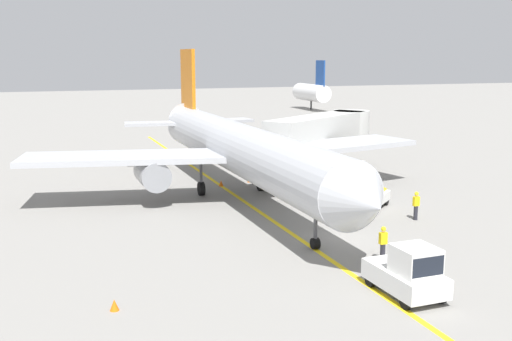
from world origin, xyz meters
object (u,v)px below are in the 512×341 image
(ground_crew_wing_walker, at_px, (416,205))
(safety_cone_nose_right, at_px, (221,183))
(jet_bridge, at_px, (326,130))
(pushback_tug, at_px, (408,273))
(safety_cone_wingtip_left, at_px, (250,179))
(airliner, at_px, (238,148))
(belt_loader_forward_hold, at_px, (370,197))
(ground_crew_marshaller, at_px, (383,243))
(baggage_tug_near_wing, at_px, (352,176))
(safety_cone_nose_left, at_px, (114,305))

(ground_crew_wing_walker, height_order, safety_cone_nose_right, ground_crew_wing_walker)
(safety_cone_nose_right, bearing_deg, jet_bridge, 11.80)
(pushback_tug, bearing_deg, safety_cone_wingtip_left, 86.14)
(airliner, relative_size, jet_bridge, 2.93)
(belt_loader_forward_hold, distance_m, ground_crew_marshaller, 10.09)
(baggage_tug_near_wing, relative_size, safety_cone_nose_right, 6.14)
(safety_cone_wingtip_left, bearing_deg, ground_crew_wing_walker, -67.97)
(ground_crew_wing_walker, bearing_deg, safety_cone_nose_right, 121.62)
(airliner, bearing_deg, baggage_tug_near_wing, -0.82)
(jet_bridge, xyz_separation_m, pushback_tug, (-8.71, -24.85, -2.55))
(airliner, xyz_separation_m, ground_crew_wing_walker, (7.99, -9.09, -2.51))
(ground_crew_wing_walker, bearing_deg, ground_crew_marshaller, -135.15)
(airliner, relative_size, safety_cone_wingtip_left, 80.03)
(pushback_tug, xyz_separation_m, belt_loader_forward_hold, (5.93, 13.03, -0.22))
(airliner, bearing_deg, safety_cone_nose_left, -122.52)
(baggage_tug_near_wing, xyz_separation_m, belt_loader_forward_hold, (-1.85, -5.75, -0.15))
(airliner, distance_m, safety_cone_nose_right, 5.07)
(ground_crew_marshaller, xyz_separation_m, safety_cone_nose_left, (-12.58, -1.42, -0.69))
(baggage_tug_near_wing, distance_m, safety_cone_nose_right, 9.61)
(jet_bridge, bearing_deg, belt_loader_forward_hold, -103.22)
(pushback_tug, relative_size, belt_loader_forward_hold, 0.80)
(pushback_tug, bearing_deg, safety_cone_nose_right, 92.25)
(belt_loader_forward_hold, bearing_deg, safety_cone_nose_right, 124.85)
(airliner, distance_m, safety_cone_nose_left, 19.56)
(belt_loader_forward_hold, bearing_deg, airliner, 139.20)
(jet_bridge, bearing_deg, ground_crew_marshaller, -109.53)
(safety_cone_nose_left, bearing_deg, ground_crew_marshaller, 6.44)
(jet_bridge, distance_m, baggage_tug_near_wing, 6.67)
(ground_crew_wing_walker, relative_size, safety_cone_nose_left, 3.86)
(ground_crew_wing_walker, height_order, safety_cone_nose_left, ground_crew_wing_walker)
(ground_crew_wing_walker, bearing_deg, jet_bridge, 83.98)
(baggage_tug_near_wing, bearing_deg, safety_cone_wingtip_left, 142.71)
(jet_bridge, distance_m, ground_crew_marshaller, 22.22)
(ground_crew_wing_walker, distance_m, safety_cone_nose_left, 19.73)
(airliner, height_order, ground_crew_wing_walker, airliner)
(jet_bridge, relative_size, safety_cone_nose_right, 27.31)
(belt_loader_forward_hold, relative_size, safety_cone_nose_right, 10.34)
(belt_loader_forward_hold, xyz_separation_m, safety_cone_nose_right, (-6.83, 9.81, -0.56))
(jet_bridge, height_order, ground_crew_wing_walker, jet_bridge)
(airliner, relative_size, ground_crew_wing_walker, 20.71)
(safety_cone_nose_left, bearing_deg, safety_cone_nose_right, 62.89)
(ground_crew_wing_walker, bearing_deg, pushback_tug, -125.99)
(belt_loader_forward_hold, distance_m, safety_cone_nose_right, 11.97)
(airliner, bearing_deg, safety_cone_nose_right, 90.40)
(jet_bridge, xyz_separation_m, belt_loader_forward_hold, (-2.78, -11.82, -2.77))
(airliner, xyz_separation_m, safety_cone_wingtip_left, (2.45, 4.60, -3.20))
(safety_cone_nose_left, bearing_deg, pushback_tug, -13.17)
(safety_cone_wingtip_left, bearing_deg, safety_cone_nose_right, -165.09)
(belt_loader_forward_hold, relative_size, ground_crew_marshaller, 2.68)
(baggage_tug_near_wing, distance_m, safety_cone_nose_left, 24.97)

